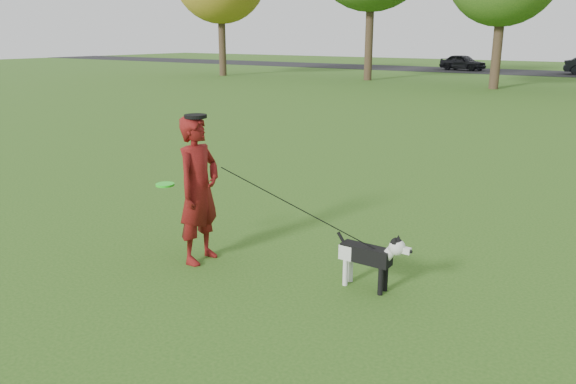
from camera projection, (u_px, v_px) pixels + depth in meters
The scene contains 5 objects.
ground at pixel (250, 271), 6.71m from camera, with size 120.00×120.00×0.00m, color #285116.
man at pixel (199, 190), 6.79m from camera, with size 0.66×0.43×1.81m, color #550F0C.
dog at pixel (372, 254), 6.10m from camera, with size 0.90×0.18×0.69m.
car_left at pixel (463, 62), 43.89m from camera, with size 1.43×3.56×1.21m, color black.
man_held_items at pixel (299, 208), 6.22m from camera, with size 2.82×0.67×1.36m.
Camera 1 is at (3.88, -4.86, 2.72)m, focal length 35.00 mm.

